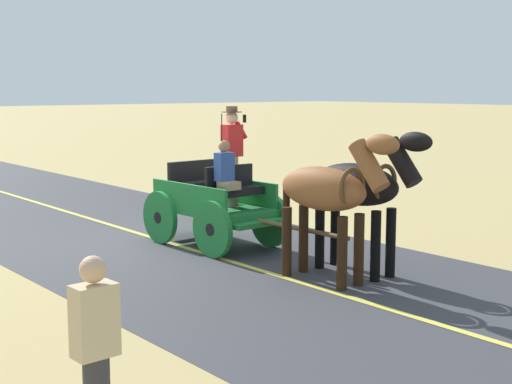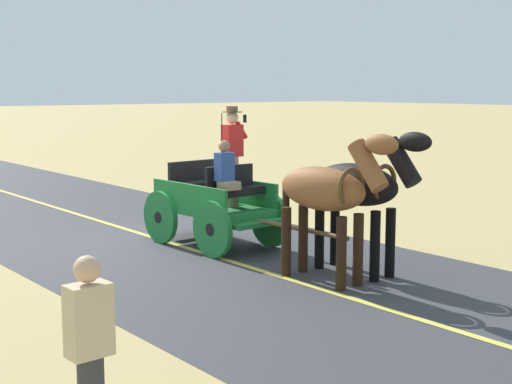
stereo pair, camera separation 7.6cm
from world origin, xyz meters
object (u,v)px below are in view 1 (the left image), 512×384
(horse_drawn_carriage, at_px, (217,201))
(horse_near_side, at_px, (361,188))
(horse_off_side, at_px, (328,193))
(pedestrian_walking, at_px, (96,358))

(horse_drawn_carriage, distance_m, horse_near_side, 3.09)
(horse_off_side, height_order, pedestrian_walking, horse_off_side)
(horse_near_side, relative_size, pedestrian_walking, 1.36)
(horse_drawn_carriage, xyz_separation_m, pedestrian_walking, (5.30, 5.81, 0.05))
(horse_drawn_carriage, relative_size, horse_near_side, 2.04)
(horse_drawn_carriage, bearing_deg, horse_off_side, 85.86)
(horse_drawn_carriage, height_order, horse_off_side, horse_drawn_carriage)
(horse_off_side, distance_m, pedestrian_walking, 5.80)
(horse_off_side, bearing_deg, horse_drawn_carriage, -94.14)
(horse_drawn_carriage, relative_size, horse_off_side, 2.04)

